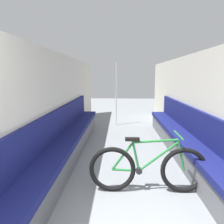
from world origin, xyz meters
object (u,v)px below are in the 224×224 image
Objects in this scene: bench_seat_row_left at (68,142)px; bicycle at (148,169)px; bench_seat_row_right at (186,143)px; grab_pole_near at (116,95)px.

bicycle is (1.44, -1.28, 0.02)m from bench_seat_row_left.
grab_pole_near is (-1.42, 3.01, 0.69)m from bench_seat_row_right.
bench_seat_row_left is 1.00× the size of bench_seat_row_right.
bench_seat_row_left is 2.36m from bench_seat_row_right.
bicycle is (-0.92, -1.28, 0.02)m from bench_seat_row_right.
bench_seat_row_right is 1.58m from bicycle.
bench_seat_row_left is at bearing 180.00° from bench_seat_row_right.
bench_seat_row_right is at bearing 37.97° from bicycle.
bench_seat_row_left is 2.73× the size of grab_pole_near.
bicycle is at bearing -125.61° from bench_seat_row_right.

